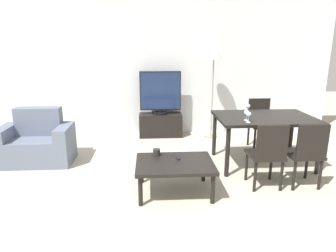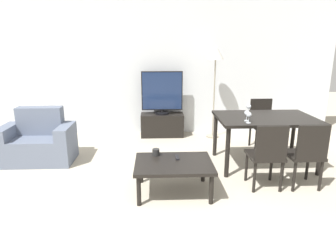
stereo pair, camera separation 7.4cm
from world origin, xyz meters
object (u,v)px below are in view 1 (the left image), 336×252
Objects in this scene: remote_primary at (178,157)px; wine_glass_center at (246,113)px; coffee_table at (175,166)px; cup_white_near at (157,152)px; tv_stand at (161,125)px; dining_chair_near_right at (306,152)px; armchair at (37,143)px; tv at (160,93)px; dining_chair_near at (267,153)px; dining_table at (264,122)px; floor_lamp at (214,59)px; dining_chair_far at (260,121)px; wine_glass_right at (248,107)px; wine_glass_left at (249,115)px.

wine_glass_center is (0.97, 0.46, 0.43)m from remote_primary.
coffee_table is 0.15m from remote_primary.
tv_stand is at bearing 86.48° from cup_white_near.
armchair is at bearing 163.53° from dining_chair_near_right.
cup_white_near is at bearing -93.52° from tv_stand.
tv reaches higher than coffee_table.
coffee_table is 0.32m from cup_white_near.
tv reaches higher than dining_chair_near.
dining_table is 0.81× the size of floor_lamp.
tv is at bearing 121.88° from wine_glass_center.
floor_lamp is 2.50m from remote_primary.
dining_chair_near_right is (0.00, -1.55, 0.00)m from dining_chair_far.
tv reaches higher than dining_chair_far.
dining_chair_far is 1.55m from dining_chair_near_right.
dining_chair_near_right is (1.61, 0.04, 0.12)m from coffee_table.
wine_glass_right reaches higher than dining_table.
tv is 0.98× the size of dining_chair_far.
dining_table is 1.51m from remote_primary.
tv reaches higher than tv_stand.
wine_glass_right is at bearing 134.96° from dining_table.
tv is at bearing 86.48° from cup_white_near.
dining_chair_far is at bearing 44.74° from coffee_table.
tv is 0.47× the size of floor_lamp.
tv is at bearing 155.73° from dining_chair_far.
coffee_table is (0.08, -2.35, 0.13)m from tv_stand.
tv_stand is at bearing 126.09° from dining_chair_near_right.
armchair reaches higher than remote_primary.
armchair is 1.27× the size of tv.
remote_primary is at bearing -159.88° from wine_glass_left.
remote_primary is at bearing -86.74° from tv_stand.
remote_primary is (-1.56, -1.46, -0.07)m from dining_chair_far.
remote_primary is 0.28m from cup_white_near.
tv is at bearing -90.00° from tv_stand.
armchair is at bearing -172.23° from dining_chair_far.
floor_lamp is 1.87m from wine_glass_left.
dining_chair_far reaches higher than cup_white_near.
floor_lamp is (0.97, -0.13, 1.25)m from tv_stand.
dining_chair_near_right reaches higher than remote_primary.
armchair is 2.27m from tv_stand.
coffee_table is 6.23× the size of wine_glass_center.
floor_lamp is (-0.47, 1.41, 0.82)m from dining_table.
dining_table reaches higher than remote_primary.
dining_chair_far is (1.61, 1.59, 0.12)m from coffee_table.
armchair is 1.25× the size of dining_chair_far.
dining_chair_near is at bearing -75.40° from wine_glass_left.
dining_chair_far is at bearing 36.85° from cup_white_near.
armchair is 7.08× the size of wine_glass_right.
dining_chair_near is 5.69× the size of wine_glass_center.
remote_primary is (-0.84, -2.10, -1.07)m from floor_lamp.
floor_lamp reaches higher than dining_table.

